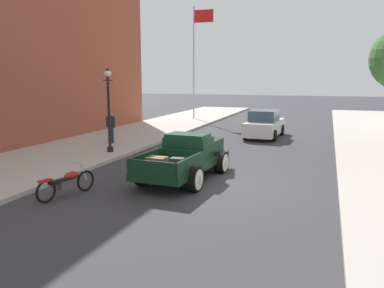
{
  "coord_description": "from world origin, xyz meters",
  "views": [
    {
      "loc": [
        4.05,
        -12.8,
        3.54
      ],
      "look_at": [
        -0.88,
        1.4,
        1.0
      ],
      "focal_mm": 36.65,
      "sensor_mm": 36.0,
      "label": 1
    }
  ],
  "objects_px": {
    "motorcycle_parked": "(66,183)",
    "pedestrian_sidewalk_left": "(111,125)",
    "street_lamp_near": "(109,104)",
    "hotrod_truck_dark_green": "(187,157)",
    "flagpole": "(196,51)",
    "car_background_white": "(264,125)"
  },
  "relations": [
    {
      "from": "motorcycle_parked",
      "to": "pedestrian_sidewalk_left",
      "type": "distance_m",
      "value": 8.99
    },
    {
      "from": "pedestrian_sidewalk_left",
      "to": "street_lamp_near",
      "type": "relative_size",
      "value": 0.43
    },
    {
      "from": "hotrod_truck_dark_green",
      "to": "flagpole",
      "type": "bearing_deg",
      "value": 107.55
    },
    {
      "from": "hotrod_truck_dark_green",
      "to": "street_lamp_near",
      "type": "distance_m",
      "value": 5.73
    },
    {
      "from": "hotrod_truck_dark_green",
      "to": "street_lamp_near",
      "type": "xyz_separation_m",
      "value": [
        -4.78,
        2.71,
        1.63
      ]
    },
    {
      "from": "hotrod_truck_dark_green",
      "to": "car_background_white",
      "type": "height_order",
      "value": "car_background_white"
    },
    {
      "from": "pedestrian_sidewalk_left",
      "to": "street_lamp_near",
      "type": "distance_m",
      "value": 2.82
    },
    {
      "from": "pedestrian_sidewalk_left",
      "to": "flagpole",
      "type": "xyz_separation_m",
      "value": [
        0.15,
        13.69,
        4.68
      ]
    },
    {
      "from": "car_background_white",
      "to": "pedestrian_sidewalk_left",
      "type": "relative_size",
      "value": 2.66
    },
    {
      "from": "motorcycle_parked",
      "to": "flagpole",
      "type": "bearing_deg",
      "value": 98.39
    },
    {
      "from": "hotrod_truck_dark_green",
      "to": "pedestrian_sidewalk_left",
      "type": "height_order",
      "value": "pedestrian_sidewalk_left"
    },
    {
      "from": "motorcycle_parked",
      "to": "street_lamp_near",
      "type": "distance_m",
      "value": 6.78
    },
    {
      "from": "car_background_white",
      "to": "street_lamp_near",
      "type": "bearing_deg",
      "value": -126.93
    },
    {
      "from": "pedestrian_sidewalk_left",
      "to": "car_background_white",
      "type": "bearing_deg",
      "value": 38.47
    },
    {
      "from": "street_lamp_near",
      "to": "pedestrian_sidewalk_left",
      "type": "bearing_deg",
      "value": 119.65
    },
    {
      "from": "car_background_white",
      "to": "flagpole",
      "type": "xyz_separation_m",
      "value": [
        -6.99,
        8.01,
        5.0
      ]
    },
    {
      "from": "hotrod_truck_dark_green",
      "to": "motorcycle_parked",
      "type": "height_order",
      "value": "hotrod_truck_dark_green"
    },
    {
      "from": "motorcycle_parked",
      "to": "street_lamp_near",
      "type": "xyz_separation_m",
      "value": [
        -2.16,
        6.13,
        1.94
      ]
    },
    {
      "from": "motorcycle_parked",
      "to": "street_lamp_near",
      "type": "height_order",
      "value": "street_lamp_near"
    },
    {
      "from": "car_background_white",
      "to": "street_lamp_near",
      "type": "distance_m",
      "value": 9.96
    },
    {
      "from": "motorcycle_parked",
      "to": "pedestrian_sidewalk_left",
      "type": "height_order",
      "value": "pedestrian_sidewalk_left"
    },
    {
      "from": "flagpole",
      "to": "street_lamp_near",
      "type": "bearing_deg",
      "value": -86.07
    }
  ]
}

